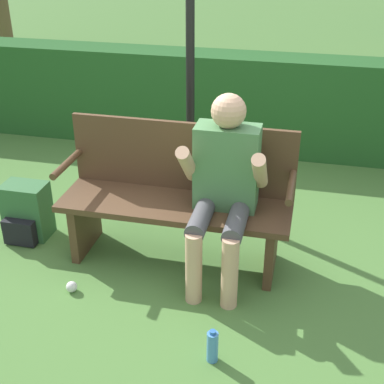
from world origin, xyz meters
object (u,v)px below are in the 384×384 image
at_px(park_bench, 177,196).
at_px(person_seated, 224,181).
at_px(backpack, 27,212).
at_px(signpost, 190,55).
at_px(water_bottle, 212,346).

relative_size(park_bench, person_seated, 1.28).
relative_size(person_seated, backpack, 2.88).
xyz_separation_m(park_bench, signpost, (-0.10, 0.84, 0.81)).
bearing_deg(backpack, signpost, 37.77).
height_order(backpack, water_bottle, backpack).
bearing_deg(park_bench, water_bottle, -65.22).
height_order(park_bench, person_seated, person_seated).
bearing_deg(park_bench, person_seated, -20.06).
xyz_separation_m(backpack, water_bottle, (1.69, -0.99, -0.11)).
xyz_separation_m(water_bottle, signpost, (-0.57, 1.85, 1.20)).
bearing_deg(park_bench, backpack, -179.05).
xyz_separation_m(backpack, signpost, (1.12, 0.86, 1.09)).
xyz_separation_m(park_bench, water_bottle, (0.46, -1.01, -0.39)).
height_order(person_seated, backpack, person_seated).
distance_m(person_seated, backpack, 1.66).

